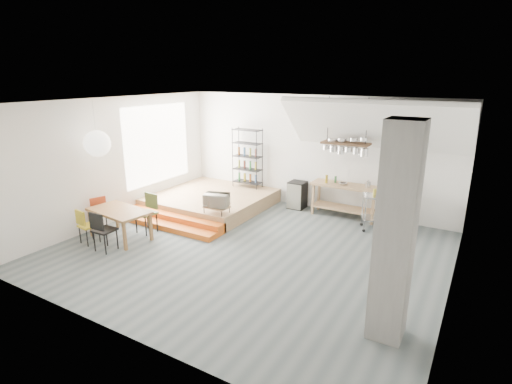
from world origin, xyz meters
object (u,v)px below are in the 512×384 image
Objects in this scene: dining_table at (119,213)px; stove at (398,208)px; rolling_cart at (381,208)px; mini_fridge at (297,195)px.

stove is at bearing 43.89° from dining_table.
rolling_cart is (5.16, 3.64, -0.05)m from dining_table.
stove is 2.82m from mini_fridge.
rolling_cart is at bearing 42.29° from dining_table.
dining_table is 2.01× the size of mini_fridge.
mini_fridge is at bearing 145.17° from rolling_cart.
mini_fridge is (-2.82, 0.04, -0.09)m from stove.
stove is 6.84m from dining_table.
stove is at bearing -0.89° from mini_fridge.
mini_fridge reaches higher than dining_table.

